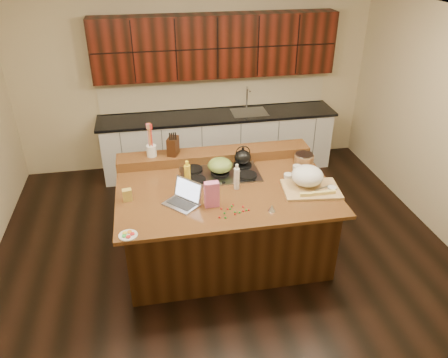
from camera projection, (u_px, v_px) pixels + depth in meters
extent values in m
cube|color=black|center=(225.00, 252.00, 5.34)|extent=(5.50, 5.00, 0.01)
cube|color=silver|center=(225.00, 20.00, 4.00)|extent=(5.50, 5.00, 0.01)
cube|color=#CDBA8F|center=(195.00, 83.00, 6.81)|extent=(5.50, 0.01, 2.70)
cube|color=#CDBA8F|center=(305.00, 340.00, 2.53)|extent=(5.50, 0.01, 2.70)
cube|color=black|center=(225.00, 222.00, 5.12)|extent=(2.22, 1.42, 0.88)
cube|color=black|center=(225.00, 189.00, 4.89)|extent=(2.40, 1.60, 0.04)
cube|color=black|center=(214.00, 155.00, 5.45)|extent=(2.40, 0.30, 0.12)
cube|color=gray|center=(220.00, 174.00, 5.14)|extent=(0.92, 0.52, 0.02)
cylinder|color=black|center=(193.00, 170.00, 5.19)|extent=(0.22, 0.22, 0.03)
cylinder|color=black|center=(243.00, 165.00, 5.28)|extent=(0.22, 0.22, 0.03)
cylinder|color=black|center=(196.00, 180.00, 4.97)|extent=(0.22, 0.22, 0.03)
cylinder|color=black|center=(247.00, 176.00, 5.06)|extent=(0.22, 0.22, 0.03)
cylinder|color=black|center=(220.00, 173.00, 5.12)|extent=(0.22, 0.22, 0.03)
cube|color=silver|center=(218.00, 143.00, 7.02)|extent=(3.60, 0.62, 0.90)
cube|color=black|center=(218.00, 116.00, 6.78)|extent=(3.70, 0.66, 0.04)
cube|color=gray|center=(249.00, 113.00, 6.86)|extent=(0.55, 0.42, 0.01)
cylinder|color=gray|center=(247.00, 98.00, 6.92)|extent=(0.02, 0.02, 0.36)
cube|color=black|center=(216.00, 46.00, 6.40)|extent=(3.60, 0.34, 0.90)
cube|color=#CDBA8F|center=(214.00, 92.00, 6.91)|extent=(3.60, 0.03, 0.50)
ellipsoid|color=black|center=(243.00, 157.00, 5.23)|extent=(0.26, 0.26, 0.18)
ellipsoid|color=olive|center=(220.00, 165.00, 5.08)|extent=(0.31, 0.31, 0.16)
cube|color=#B7B7BC|center=(181.00, 204.00, 4.56)|extent=(0.41, 0.42, 0.02)
cube|color=black|center=(181.00, 204.00, 4.56)|extent=(0.30, 0.31, 0.00)
cube|color=#B7B7BC|center=(188.00, 190.00, 4.59)|extent=(0.29, 0.30, 0.22)
cube|color=silver|center=(188.00, 190.00, 4.58)|extent=(0.26, 0.27, 0.19)
cylinder|color=yellow|center=(188.00, 176.00, 4.83)|extent=(0.07, 0.07, 0.27)
cylinder|color=silver|center=(237.00, 179.00, 4.80)|extent=(0.07, 0.07, 0.25)
cube|color=tan|center=(311.00, 189.00, 4.82)|extent=(0.66, 0.51, 0.03)
ellipsoid|color=white|center=(307.00, 176.00, 4.83)|extent=(0.36, 0.36, 0.22)
cube|color=#EDD872|center=(306.00, 194.00, 4.66)|extent=(0.13, 0.04, 0.04)
cube|color=#EDD872|center=(318.00, 193.00, 4.68)|extent=(0.13, 0.04, 0.04)
cube|color=#EDD872|center=(330.00, 192.00, 4.71)|extent=(0.13, 0.04, 0.04)
cylinder|color=gray|center=(323.00, 187.00, 4.81)|extent=(0.23, 0.10, 0.01)
cylinder|color=white|center=(332.00, 189.00, 4.81)|extent=(0.11, 0.11, 0.04)
cylinder|color=white|center=(297.00, 167.00, 5.25)|extent=(0.11, 0.11, 0.04)
cylinder|color=white|center=(288.00, 176.00, 5.07)|extent=(0.12, 0.12, 0.04)
cylinder|color=#996B3F|center=(304.00, 159.00, 5.40)|extent=(0.31, 0.31, 0.09)
cone|color=silver|center=(272.00, 208.00, 4.46)|extent=(0.11, 0.11, 0.07)
cube|color=pink|center=(212.00, 194.00, 4.49)|extent=(0.15, 0.09, 0.28)
cylinder|color=white|center=(128.00, 235.00, 4.10)|extent=(0.19, 0.19, 0.01)
cube|color=gold|center=(127.00, 195.00, 4.61)|extent=(0.10, 0.08, 0.13)
cylinder|color=white|center=(151.00, 151.00, 5.26)|extent=(0.15, 0.15, 0.14)
cube|color=black|center=(173.00, 146.00, 5.28)|extent=(0.17, 0.21, 0.22)
ellipsoid|color=red|center=(221.00, 209.00, 4.49)|extent=(0.02, 0.02, 0.02)
ellipsoid|color=#198C26|center=(246.00, 210.00, 4.47)|extent=(0.02, 0.02, 0.02)
ellipsoid|color=red|center=(228.00, 209.00, 4.49)|extent=(0.02, 0.02, 0.02)
ellipsoid|color=#198C26|center=(235.00, 212.00, 4.44)|extent=(0.02, 0.02, 0.02)
ellipsoid|color=red|center=(220.00, 217.00, 4.35)|extent=(0.02, 0.02, 0.02)
ellipsoid|color=#198C26|center=(225.00, 218.00, 4.35)|extent=(0.02, 0.02, 0.02)
ellipsoid|color=red|center=(233.00, 205.00, 4.55)|extent=(0.02, 0.02, 0.02)
ellipsoid|color=#198C26|center=(232.00, 206.00, 4.54)|extent=(0.02, 0.02, 0.02)
ellipsoid|color=red|center=(249.00, 210.00, 4.47)|extent=(0.02, 0.02, 0.02)
ellipsoid|color=#198C26|center=(224.00, 213.00, 4.42)|extent=(0.02, 0.02, 0.02)
ellipsoid|color=red|center=(243.00, 207.00, 4.52)|extent=(0.02, 0.02, 0.02)
ellipsoid|color=#198C26|center=(240.00, 212.00, 4.43)|extent=(0.02, 0.02, 0.02)
ellipsoid|color=red|center=(243.00, 211.00, 4.45)|extent=(0.02, 0.02, 0.02)
ellipsoid|color=#198C26|center=(230.00, 209.00, 4.49)|extent=(0.02, 0.02, 0.02)
ellipsoid|color=red|center=(235.00, 214.00, 4.40)|extent=(0.02, 0.02, 0.02)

